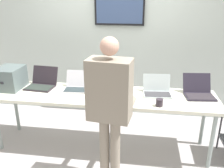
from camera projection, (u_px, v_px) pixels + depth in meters
The scene contains 12 objects.
ground at pixel (102, 147), 3.44m from camera, with size 8.00×8.00×0.04m, color #A29B9D.
back_wall at pixel (113, 44), 4.04m from camera, with size 8.00×0.11×2.48m.
workbench at pixel (101, 98), 3.17m from camera, with size 2.98×0.70×0.80m.
equipment_box at pixel (10, 78), 3.30m from camera, with size 0.32×0.41×0.30m.
laptop_station_0 at pixel (42, 83), 3.38m from camera, with size 0.41×0.39×0.26m.
laptop_station_1 at pixel (76, 85), 3.30m from camera, with size 0.34×0.36×0.23m.
laptop_station_2 at pixel (115, 88), 3.20m from camera, with size 0.38×0.30×0.24m.
laptop_station_3 at pixel (157, 90), 3.15m from camera, with size 0.38×0.33×0.24m.
laptop_station_4 at pixel (199, 91), 3.09m from camera, with size 0.40×0.41×0.25m.
person at pixel (110, 100), 2.47m from camera, with size 0.49×0.63×1.66m.
coffee_mug at pixel (159, 103), 2.80m from camera, with size 0.09×0.09×0.09m.
paper_sheet at pixel (94, 99), 3.00m from camera, with size 0.27×0.33×0.00m.
Camera 1 is at (0.55, -2.85, 2.03)m, focal length 38.54 mm.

